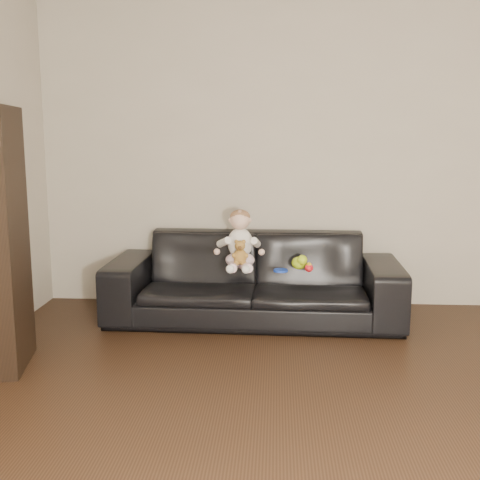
# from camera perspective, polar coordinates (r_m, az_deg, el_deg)

# --- Properties ---
(floor) EXTENTS (5.50, 5.50, 0.00)m
(floor) POSITION_cam_1_polar(r_m,az_deg,el_deg) (2.90, 13.15, -20.85)
(floor) COLOR #311E11
(floor) RESTS_ON ground
(wall_back) EXTENTS (5.00, 0.00, 5.00)m
(wall_back) POSITION_cam_1_polar(r_m,az_deg,el_deg) (5.23, 8.70, 7.95)
(wall_back) COLOR #BFB5A0
(wall_back) RESTS_ON ground
(sofa) EXTENTS (2.34, 0.96, 0.68)m
(sofa) POSITION_cam_1_polar(r_m,az_deg,el_deg) (4.84, 1.34, -3.60)
(sofa) COLOR black
(sofa) RESTS_ON floor
(baby) EXTENTS (0.33, 0.40, 0.46)m
(baby) POSITION_cam_1_polar(r_m,az_deg,el_deg) (4.66, -0.01, -0.24)
(baby) COLOR #F8D2DD
(baby) RESTS_ON sofa
(teddy_bear) EXTENTS (0.12, 0.12, 0.19)m
(teddy_bear) POSITION_cam_1_polar(r_m,az_deg,el_deg) (4.54, 0.01, -1.21)
(teddy_bear) COLOR olive
(teddy_bear) RESTS_ON sofa
(toy_green) EXTENTS (0.13, 0.15, 0.10)m
(toy_green) POSITION_cam_1_polar(r_m,az_deg,el_deg) (4.67, 5.63, -2.18)
(toy_green) COLOR #B9E41A
(toy_green) RESTS_ON sofa
(toy_rattle) EXTENTS (0.08, 0.08, 0.06)m
(toy_rattle) POSITION_cam_1_polar(r_m,az_deg,el_deg) (4.59, 6.55, -2.65)
(toy_rattle) COLOR red
(toy_rattle) RESTS_ON sofa
(toy_blue_disc) EXTENTS (0.13, 0.13, 0.02)m
(toy_blue_disc) POSITION_cam_1_polar(r_m,az_deg,el_deg) (4.59, 3.88, -2.90)
(toy_blue_disc) COLOR blue
(toy_blue_disc) RESTS_ON sofa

